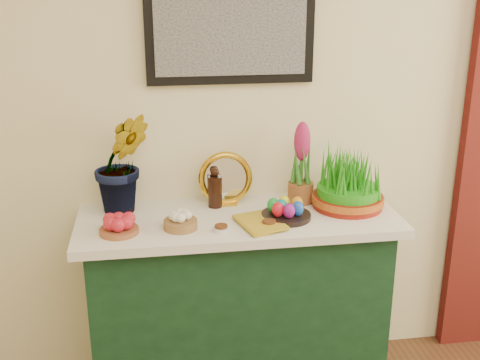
% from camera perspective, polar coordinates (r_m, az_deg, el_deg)
% --- Properties ---
extents(sideboard, '(1.30, 0.45, 0.85)m').
position_cam_1_polar(sideboard, '(2.85, -0.16, -12.03)').
color(sideboard, '#163D22').
rests_on(sideboard, ground).
extents(tablecloth, '(1.40, 0.55, 0.04)m').
position_cam_1_polar(tablecloth, '(2.65, -0.16, -3.75)').
color(tablecloth, white).
rests_on(tablecloth, sideboard).
extents(hyacinth_green, '(0.34, 0.30, 0.59)m').
position_cam_1_polar(hyacinth_green, '(2.64, -11.19, 3.08)').
color(hyacinth_green, '#347C28').
rests_on(hyacinth_green, tablecloth).
extents(apple_bowl, '(0.20, 0.20, 0.08)m').
position_cam_1_polar(apple_bowl, '(2.50, -11.43, -4.26)').
color(apple_bowl, brown).
rests_on(apple_bowl, tablecloth).
extents(garlic_basket, '(0.18, 0.18, 0.08)m').
position_cam_1_polar(garlic_basket, '(2.51, -5.67, -3.91)').
color(garlic_basket, olive).
rests_on(garlic_basket, tablecloth).
extents(vinegar_cruet, '(0.06, 0.06, 0.18)m').
position_cam_1_polar(vinegar_cruet, '(2.71, -2.38, -0.92)').
color(vinegar_cruet, black).
rests_on(vinegar_cruet, tablecloth).
extents(mirror, '(0.25, 0.07, 0.25)m').
position_cam_1_polar(mirror, '(2.73, -1.40, 0.08)').
color(mirror, gold).
rests_on(mirror, tablecloth).
extents(book, '(0.20, 0.25, 0.03)m').
position_cam_1_polar(book, '(2.50, 0.21, -4.32)').
color(book, gold).
rests_on(book, tablecloth).
extents(spice_dish_left, '(0.07, 0.07, 0.03)m').
position_cam_1_polar(spice_dish_left, '(2.48, -1.80, -4.61)').
color(spice_dish_left, silver).
rests_on(spice_dish_left, tablecloth).
extents(spice_dish_right, '(0.07, 0.07, 0.03)m').
position_cam_1_polar(spice_dish_right, '(2.52, 2.76, -4.19)').
color(spice_dish_right, silver).
rests_on(spice_dish_right, tablecloth).
extents(egg_plate, '(0.28, 0.28, 0.09)m').
position_cam_1_polar(egg_plate, '(2.60, 4.38, -2.93)').
color(egg_plate, black).
rests_on(egg_plate, tablecloth).
extents(hyacinth_pink, '(0.12, 0.12, 0.38)m').
position_cam_1_polar(hyacinth_pink, '(2.75, 5.83, 1.25)').
color(hyacinth_pink, '#97562B').
rests_on(hyacinth_pink, tablecloth).
extents(wheatgrass_sabzeh, '(0.32, 0.32, 0.27)m').
position_cam_1_polar(wheatgrass_sabzeh, '(2.74, 10.25, -0.24)').
color(wheatgrass_sabzeh, maroon).
rests_on(wheatgrass_sabzeh, tablecloth).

